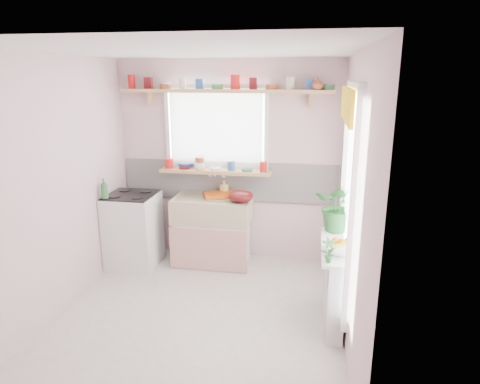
# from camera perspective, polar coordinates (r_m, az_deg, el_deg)

# --- Properties ---
(room) EXTENTS (3.20, 3.20, 3.20)m
(room) POSITION_cam_1_polar(r_m,az_deg,el_deg) (4.57, 4.83, 3.52)
(room) COLOR silver
(room) RESTS_ON ground
(sink_unit) EXTENTS (0.95, 0.65, 1.11)m
(sink_unit) POSITION_cam_1_polar(r_m,az_deg,el_deg) (5.38, -3.63, -5.04)
(sink_unit) COLOR white
(sink_unit) RESTS_ON ground
(cooker) EXTENTS (0.58, 0.58, 0.93)m
(cooker) POSITION_cam_1_polar(r_m,az_deg,el_deg) (5.45, -14.04, -4.90)
(cooker) COLOR white
(cooker) RESTS_ON ground
(radiator_ledge) EXTENTS (0.22, 0.95, 0.78)m
(radiator_ledge) POSITION_cam_1_polar(r_m,az_deg,el_deg) (4.26, 12.43, -11.64)
(radiator_ledge) COLOR white
(radiator_ledge) RESTS_ON ground
(windowsill) EXTENTS (1.40, 0.22, 0.04)m
(windowsill) POSITION_cam_1_polar(r_m,az_deg,el_deg) (5.35, -3.29, 2.77)
(windowsill) COLOR tan
(windowsill) RESTS_ON room
(pine_shelf) EXTENTS (2.52, 0.24, 0.04)m
(pine_shelf) POSITION_cam_1_polar(r_m,az_deg,el_deg) (5.18, -1.82, 13.32)
(pine_shelf) COLOR tan
(pine_shelf) RESTS_ON room
(shelf_crockery) EXTENTS (2.47, 0.11, 0.12)m
(shelf_crockery) POSITION_cam_1_polar(r_m,az_deg,el_deg) (5.19, -2.31, 14.14)
(shelf_crockery) COLOR red
(shelf_crockery) RESTS_ON pine_shelf
(sill_crockery) EXTENTS (1.35, 0.11, 0.12)m
(sill_crockery) POSITION_cam_1_polar(r_m,az_deg,el_deg) (5.34, -3.48, 3.56)
(sill_crockery) COLOR red
(sill_crockery) RESTS_ON windowsill
(dish_tray) EXTENTS (0.47, 0.41, 0.04)m
(dish_tray) POSITION_cam_1_polar(r_m,az_deg,el_deg) (5.29, -2.65, -0.37)
(dish_tray) COLOR orange
(dish_tray) RESTS_ON sink_unit
(colander) EXTENTS (0.38, 0.38, 0.13)m
(colander) POSITION_cam_1_polar(r_m,az_deg,el_deg) (5.06, 0.15, -0.55)
(colander) COLOR #560E10
(colander) RESTS_ON sink_unit
(jade_plant) EXTENTS (0.54, 0.49, 0.52)m
(jade_plant) POSITION_cam_1_polar(r_m,az_deg,el_deg) (4.40, 13.14, -1.86)
(jade_plant) COLOR #266028
(jade_plant) RESTS_ON radiator_ledge
(fruit_bowl) EXTENTS (0.32, 0.32, 0.08)m
(fruit_bowl) POSITION_cam_1_polar(r_m,az_deg,el_deg) (3.93, 13.34, -7.41)
(fruit_bowl) COLOR silver
(fruit_bowl) RESTS_ON radiator_ledge
(herb_pot) EXTENTS (0.14, 0.12, 0.22)m
(herb_pot) POSITION_cam_1_polar(r_m,az_deg,el_deg) (3.69, 11.71, -7.63)
(herb_pot) COLOR #2C6E2F
(herb_pot) RESTS_ON radiator_ledge
(soap_bottle_sink) EXTENTS (0.10, 0.10, 0.17)m
(soap_bottle_sink) POSITION_cam_1_polar(r_m,az_deg,el_deg) (5.39, -2.13, 0.66)
(soap_bottle_sink) COLOR #F5EB6C
(soap_bottle_sink) RESTS_ON sink_unit
(sill_cup) EXTENTS (0.16, 0.16, 0.10)m
(sill_cup) POSITION_cam_1_polar(r_m,az_deg,el_deg) (5.32, -5.35, 3.43)
(sill_cup) COLOR white
(sill_cup) RESTS_ON windowsill
(sill_bowl) EXTENTS (0.26, 0.26, 0.06)m
(sill_bowl) POSITION_cam_1_polar(r_m,az_deg,el_deg) (5.49, -7.21, 3.56)
(sill_bowl) COLOR #2F4099
(sill_bowl) RESTS_ON windowsill
(shelf_vase) EXTENTS (0.14, 0.14, 0.14)m
(shelf_vase) POSITION_cam_1_polar(r_m,az_deg,el_deg) (5.01, 10.29, 14.04)
(shelf_vase) COLOR #A44C32
(shelf_vase) RESTS_ON pine_shelf
(cooker_bottle) EXTENTS (0.10, 0.10, 0.24)m
(cooker_bottle) POSITION_cam_1_polar(r_m,az_deg,el_deg) (5.18, -17.65, 0.45)
(cooker_bottle) COLOR #3C7941
(cooker_bottle) RESTS_ON cooker
(fruit) EXTENTS (0.20, 0.14, 0.10)m
(fruit) POSITION_cam_1_polar(r_m,az_deg,el_deg) (3.91, 13.48, -6.56)
(fruit) COLOR orange
(fruit) RESTS_ON fruit_bowl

